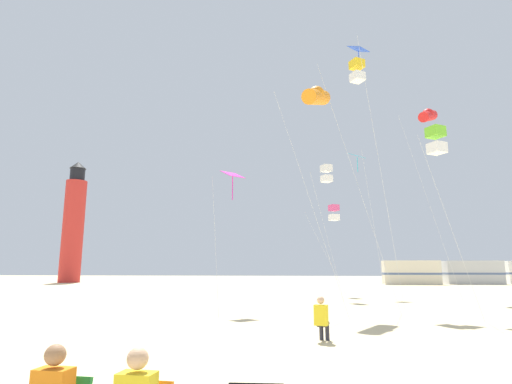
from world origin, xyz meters
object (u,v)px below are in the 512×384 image
kite_box_lime (436,140)px  lighthouse_distant (73,225)px  rv_van_cream (411,273)px  kite_box_rainbow (334,213)px  kite_tube_orange (316,96)px  kite_box_white (326,174)px  kite_flyer_standing (322,317)px  kite_diamond_blue (360,61)px  kite_diamond_cyan (358,161)px  kite_diamond_magenta (232,179)px  rv_van_silver (473,273)px  kite_tube_scarlet (428,116)px  kite_box_gold (357,71)px

kite_box_lime → lighthouse_distant: lighthouse_distant is taller
rv_van_cream → kite_box_rainbow: bearing=-114.0°
kite_tube_orange → kite_box_white: 8.71m
kite_flyer_standing → kite_tube_orange: kite_tube_orange is taller
kite_diamond_blue → kite_box_white: bearing=104.3°
kite_diamond_cyan → rv_van_cream: bearing=68.2°
kite_flyer_standing → kite_box_white: bearing=-79.4°
kite_diamond_magenta → rv_van_silver: (23.95, 34.56, -4.57)m
kite_diamond_blue → kite_box_rainbow: kite_diamond_blue is taller
kite_flyer_standing → lighthouse_distant: size_ratio=0.07×
kite_diamond_blue → kite_tube_orange: 4.60m
kite_flyer_standing → kite_diamond_magenta: size_ratio=0.18×
kite_box_white → kite_flyer_standing: bearing=-95.1°
kite_diamond_cyan → kite_diamond_magenta: (-7.41, -10.78, -3.47)m
kite_diamond_cyan → kite_tube_orange: size_ratio=0.96×
kite_box_white → lighthouse_distant: 42.63m
kite_tube_orange → kite_flyer_standing: bearing=-93.3°
kite_box_white → kite_diamond_blue: bearing=-75.7°
kite_flyer_standing → kite_box_white: (1.36, 15.37, 7.40)m
kite_box_lime → lighthouse_distant: bearing=135.0°
kite_box_white → kite_box_lime: bearing=-68.1°
kite_box_rainbow → kite_box_white: (-0.68, -3.29, 2.16)m
kite_diamond_cyan → kite_box_white: kite_diamond_cyan is taller
kite_box_lime → rv_van_silver: size_ratio=1.19×
kite_tube_scarlet → kite_box_lime: kite_tube_scarlet is taller
kite_flyer_standing → kite_box_lime: bearing=-116.5°
kite_box_rainbow → kite_tube_orange: bearing=-98.0°
kite_box_rainbow → rv_van_silver: size_ratio=0.99×
kite_diamond_blue → lighthouse_distant: lighthouse_distant is taller
kite_tube_scarlet → kite_diamond_magenta: bearing=-141.8°
kite_flyer_standing → kite_diamond_cyan: 20.26m
lighthouse_distant → kite_box_rainbow: bearing=-35.5°
kite_box_lime → lighthouse_distant: 51.96m
kite_box_gold → kite_diamond_magenta: bearing=-164.4°
kite_tube_scarlet → rv_van_silver: size_ratio=1.99×
kite_tube_scarlet → kite_box_lime: bearing=-106.8°
kite_box_rainbow → rv_van_cream: 24.37m
kite_flyer_standing → lighthouse_distant: lighthouse_distant is taller
kite_box_gold → lighthouse_distant: 48.15m
lighthouse_distant → kite_diamond_magenta: bearing=-51.8°
kite_diamond_blue → kite_box_white: (-1.54, 6.03, -4.75)m
kite_diamond_cyan → rv_van_silver: (16.55, 23.78, -8.05)m
kite_diamond_cyan → rv_van_cream: 25.30m
kite_flyer_standing → rv_van_silver: bearing=-100.4°
kite_diamond_blue → lighthouse_distant: bearing=136.0°
lighthouse_distant → rv_van_silver: lighthouse_distant is taller
kite_flyer_standing → kite_diamond_cyan: (3.82, 17.84, 8.82)m
kite_tube_scarlet → kite_box_white: (-7.10, -1.15, -4.19)m
kite_diamond_magenta → lighthouse_distant: 45.18m
kite_tube_orange → kite_diamond_magenta: 5.51m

